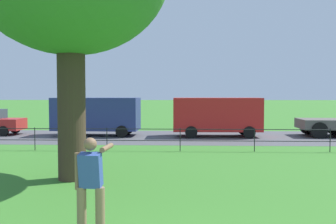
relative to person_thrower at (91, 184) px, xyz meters
The scene contains 5 objects.
street_strip 15.38m from the person_thrower, 84.70° to the left, with size 80.00×7.19×0.01m, color #4C4C51.
park_fence 10.05m from the person_thrower, 81.88° to the left, with size 31.83×0.04×1.00m.
person_thrower is the anchor object (origin of this frame).
panel_van_far_left 16.25m from the person_thrower, 102.68° to the left, with size 5.07×2.24×2.24m.
panel_van_center 16.03m from the person_thrower, 77.35° to the left, with size 5.02×2.14×2.24m.
Camera 1 is at (0.13, -3.96, 2.46)m, focal length 40.31 mm.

